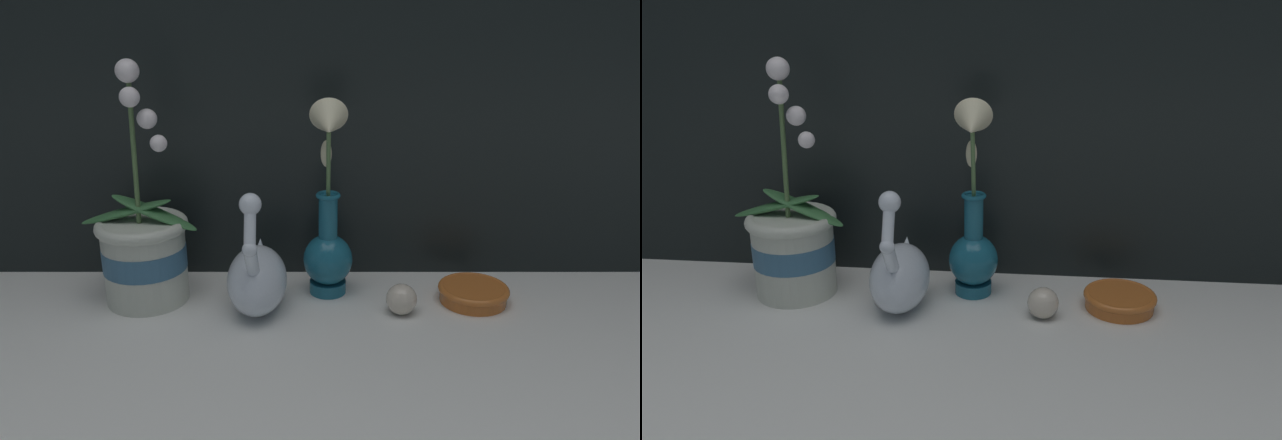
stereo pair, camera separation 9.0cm
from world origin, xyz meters
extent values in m
plane|color=silver|center=(0.00, 0.00, 0.00)|extent=(2.80, 2.80, 0.00)
cylinder|color=beige|center=(-0.28, 0.16, 0.07)|extent=(0.14, 0.14, 0.14)
cylinder|color=#386689|center=(-0.28, 0.16, 0.08)|extent=(0.14, 0.14, 0.04)
torus|color=beige|center=(-0.28, 0.16, 0.14)|extent=(0.15, 0.15, 0.02)
cylinder|color=#4C6B3D|center=(-0.28, 0.16, 0.26)|extent=(0.01, 0.03, 0.24)
ellipsoid|color=#38703D|center=(-0.26, 0.16, 0.16)|extent=(0.15, 0.06, 0.07)
ellipsoid|color=#38703D|center=(-0.30, 0.16, 0.16)|extent=(0.16, 0.05, 0.05)
sphere|color=white|center=(-0.28, 0.17, 0.39)|extent=(0.04, 0.04, 0.04)
sphere|color=white|center=(-0.27, 0.14, 0.35)|extent=(0.03, 0.03, 0.03)
sphere|color=white|center=(-0.25, 0.16, 0.31)|extent=(0.03, 0.03, 0.03)
sphere|color=white|center=(-0.24, 0.15, 0.28)|extent=(0.03, 0.03, 0.03)
ellipsoid|color=silver|center=(-0.09, 0.12, 0.05)|extent=(0.10, 0.16, 0.11)
cone|color=silver|center=(-0.09, 0.18, 0.07)|extent=(0.05, 0.07, 0.08)
cylinder|color=silver|center=(-0.09, 0.06, 0.11)|extent=(0.02, 0.06, 0.07)
sphere|color=silver|center=(-0.09, 0.04, 0.14)|extent=(0.02, 0.02, 0.02)
cylinder|color=silver|center=(-0.09, 0.05, 0.17)|extent=(0.02, 0.05, 0.07)
sphere|color=silver|center=(-0.09, 0.07, 0.20)|extent=(0.03, 0.03, 0.03)
cylinder|color=#195B75|center=(0.03, 0.19, 0.01)|extent=(0.06, 0.06, 0.02)
ellipsoid|color=#195B75|center=(0.03, 0.19, 0.06)|extent=(0.09, 0.09, 0.09)
cylinder|color=#195B75|center=(0.03, 0.19, 0.14)|extent=(0.03, 0.03, 0.08)
torus|color=#195B75|center=(0.03, 0.19, 0.18)|extent=(0.04, 0.04, 0.01)
cylinder|color=#567A47|center=(0.03, 0.17, 0.24)|extent=(0.01, 0.04, 0.12)
cone|color=beige|center=(0.03, 0.15, 0.31)|extent=(0.06, 0.07, 0.08)
ellipsoid|color=beige|center=(0.03, 0.18, 0.25)|extent=(0.02, 0.02, 0.04)
sphere|color=beige|center=(0.15, 0.11, 0.03)|extent=(0.05, 0.05, 0.05)
cylinder|color=#C66628|center=(0.28, 0.15, 0.01)|extent=(0.11, 0.11, 0.03)
torus|color=#C66628|center=(0.28, 0.15, 0.02)|extent=(0.12, 0.12, 0.01)
camera|label=1|loc=(0.02, -0.81, 0.50)|focal=35.00mm
camera|label=2|loc=(0.11, -0.80, 0.50)|focal=35.00mm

